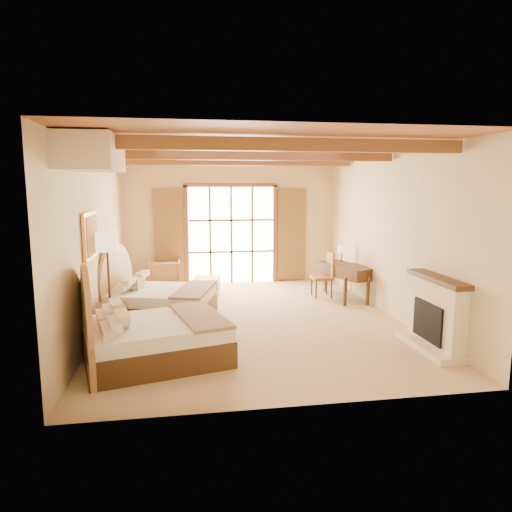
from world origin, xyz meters
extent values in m
plane|color=#CFAE87|center=(0.00, 0.00, 0.00)|extent=(7.00, 7.00, 0.00)
plane|color=beige|center=(0.00, 3.50, 1.60)|extent=(5.50, 0.00, 5.50)
plane|color=beige|center=(-2.75, 0.00, 1.60)|extent=(0.00, 7.00, 7.00)
plane|color=beige|center=(2.75, 0.00, 1.60)|extent=(0.00, 7.00, 7.00)
plane|color=#A8663B|center=(0.00, 0.00, 3.20)|extent=(7.00, 7.00, 0.00)
cube|color=white|center=(0.00, 3.46, 1.25)|extent=(2.20, 0.02, 2.50)
cube|color=olive|center=(-1.60, 3.43, 1.25)|extent=(0.75, 0.06, 2.40)
cube|color=olive|center=(1.60, 3.43, 1.25)|extent=(0.75, 0.06, 2.40)
cube|color=beige|center=(2.62, -2.00, 0.55)|extent=(0.25, 1.30, 1.10)
cube|color=black|center=(2.55, -2.00, 0.45)|extent=(0.18, 0.80, 0.60)
cube|color=beige|center=(2.53, -2.00, 0.05)|extent=(0.45, 1.40, 0.10)
cube|color=#4C311A|center=(2.61, -2.00, 1.12)|extent=(0.30, 1.40, 0.08)
cube|color=gold|center=(-2.71, -0.75, 1.75)|extent=(0.05, 0.95, 0.75)
cube|color=tan|center=(-2.68, -0.75, 1.75)|extent=(0.02, 0.82, 0.62)
cube|color=beige|center=(-2.40, -2.00, 2.95)|extent=(0.70, 1.40, 0.45)
cube|color=#4C311A|center=(-1.66, -1.82, 0.19)|extent=(2.27, 1.93, 0.38)
cube|color=white|center=(-1.66, -1.82, 0.49)|extent=(2.23, 1.89, 0.21)
cube|color=#99755E|center=(-0.99, -1.82, 0.60)|extent=(0.95, 1.61, 0.05)
cube|color=#9DA37A|center=(-2.12, -1.82, 0.71)|extent=(0.21, 0.42, 0.23)
cube|color=#4C311A|center=(-1.68, 0.38, 0.19)|extent=(2.21, 1.89, 0.37)
cube|color=white|center=(-1.68, 0.38, 0.47)|extent=(2.17, 1.85, 0.20)
cube|color=#99755E|center=(-1.04, 0.38, 0.58)|extent=(0.94, 1.56, 0.05)
cube|color=#9DA37A|center=(-2.12, 0.38, 0.69)|extent=(0.21, 0.40, 0.22)
cube|color=#4C311A|center=(-2.42, -0.82, 0.30)|extent=(0.58, 0.58, 0.60)
cylinder|color=#3C2519|center=(-2.50, -0.47, 0.02)|extent=(0.25, 0.25, 0.03)
cylinder|color=#3C2519|center=(-2.50, -0.47, 0.78)|extent=(0.04, 0.04, 1.51)
cylinder|color=beige|center=(-2.50, -0.47, 1.61)|extent=(0.37, 0.37, 0.31)
imported|color=#A87946|center=(-1.71, 3.00, 0.36)|extent=(0.79, 0.81, 0.71)
cube|color=#A17349|center=(-0.73, 2.12, 0.21)|extent=(0.68, 0.68, 0.42)
cube|color=#4C311A|center=(2.38, 1.36, 0.75)|extent=(1.07, 1.55, 0.05)
cube|color=#4C311A|center=(2.38, 1.36, 0.61)|extent=(1.03, 1.51, 0.22)
cube|color=brown|center=(1.87, 1.54, 0.45)|extent=(0.46, 0.46, 0.06)
cube|color=brown|center=(2.07, 1.54, 0.76)|extent=(0.06, 0.45, 0.55)
cylinder|color=#3C2519|center=(2.45, 1.87, 0.78)|extent=(0.11, 0.11, 0.02)
cylinder|color=#3C2519|center=(2.45, 1.87, 0.91)|extent=(0.02, 0.02, 0.25)
cylinder|color=beige|center=(2.45, 1.87, 1.06)|extent=(0.18, 0.18, 0.14)
camera|label=1|loc=(-1.24, -8.33, 2.53)|focal=32.00mm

